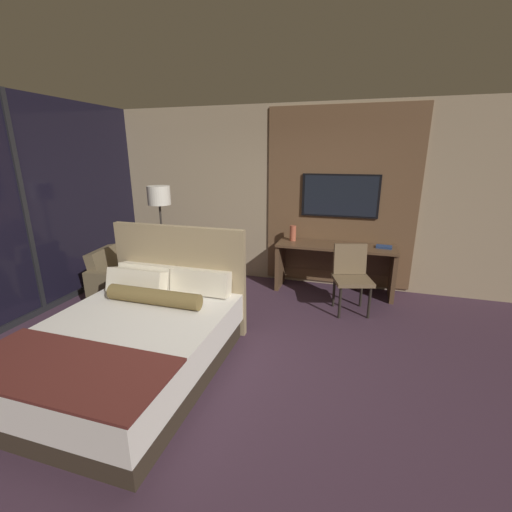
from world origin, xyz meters
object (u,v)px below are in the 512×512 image
at_px(desk, 335,260).
at_px(armchair_by_window, 124,284).
at_px(tv, 340,196).
at_px(desk_chair, 351,272).
at_px(floor_lamp, 160,204).
at_px(vase_tall, 293,233).
at_px(bed, 133,339).
at_px(book, 384,247).

relative_size(desk, armchair_by_window, 1.96).
bearing_deg(tv, desk_chair, -72.87).
xyz_separation_m(floor_lamp, vase_tall, (1.93, 0.65, -0.47)).
height_order(tv, floor_lamp, tv).
bearing_deg(vase_tall, bed, -111.35).
height_order(desk, vase_tall, vase_tall).
height_order(desk, armchair_by_window, armchair_by_window).
bearing_deg(desk_chair, floor_lamp, 163.21).
xyz_separation_m(bed, vase_tall, (1.05, 2.69, 0.54)).
distance_m(floor_lamp, vase_tall, 2.10).
height_order(desk_chair, floor_lamp, floor_lamp).
distance_m(tv, armchair_by_window, 3.44).
distance_m(armchair_by_window, book, 3.80).
bearing_deg(floor_lamp, armchair_by_window, -109.89).
bearing_deg(desk_chair, bed, -150.92).
height_order(bed, book, bed).
relative_size(bed, book, 9.24).
distance_m(desk_chair, floor_lamp, 2.98).
bearing_deg(floor_lamp, desk, 13.14).
relative_size(desk_chair, floor_lamp, 0.56).
xyz_separation_m(vase_tall, book, (1.36, -0.04, -0.10)).
bearing_deg(desk, desk_chair, -67.29).
xyz_separation_m(desk, vase_tall, (-0.67, 0.04, 0.36)).
relative_size(armchair_by_window, vase_tall, 3.74).
distance_m(bed, book, 3.61).
xyz_separation_m(bed, tv, (1.72, 2.87, 1.13)).
height_order(tv, armchair_by_window, tv).
bearing_deg(bed, armchair_by_window, 129.82).
relative_size(desk, tv, 1.52).
bearing_deg(tv, vase_tall, -165.09).
xyz_separation_m(bed, book, (2.41, 2.65, 0.44)).
relative_size(vase_tall, book, 1.02).
bearing_deg(floor_lamp, bed, -66.61).
height_order(tv, vase_tall, tv).
distance_m(floor_lamp, book, 3.40).
bearing_deg(bed, floor_lamp, 113.39).
bearing_deg(desk, armchair_by_window, -155.62).
height_order(armchair_by_window, book, armchair_by_window).
bearing_deg(armchair_by_window, floor_lamp, -28.07).
bearing_deg(armchair_by_window, vase_tall, -66.69).
xyz_separation_m(desk_chair, floor_lamp, (-2.87, 0.01, 0.80)).
relative_size(desk_chair, armchair_by_window, 1.01).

